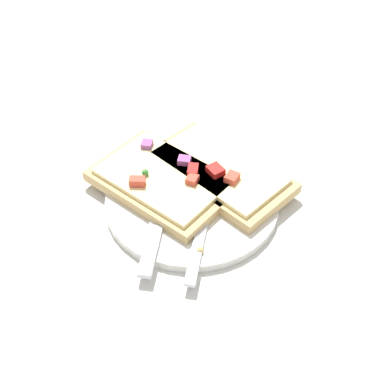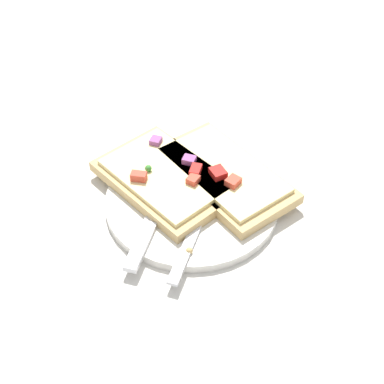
{
  "view_description": "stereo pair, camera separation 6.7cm",
  "coord_description": "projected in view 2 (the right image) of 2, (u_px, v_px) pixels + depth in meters",
  "views": [
    {
      "loc": [
        -0.48,
        -0.02,
        0.49
      ],
      "look_at": [
        0.0,
        0.0,
        0.02
      ],
      "focal_mm": 50.0,
      "sensor_mm": 36.0,
      "label": 1
    },
    {
      "loc": [
        -0.47,
        -0.09,
        0.49
      ],
      "look_at": [
        0.0,
        0.0,
        0.02
      ],
      "focal_mm": 50.0,
      "sensor_mm": 36.0,
      "label": 2
    }
  ],
  "objects": [
    {
      "name": "ground_plane",
      "position": [
        192.0,
        204.0,
        0.69
      ],
      "size": [
        4.0,
        4.0,
        0.0
      ],
      "primitive_type": "plane",
      "color": "beige"
    },
    {
      "name": "plate",
      "position": [
        192.0,
        201.0,
        0.68
      ],
      "size": [
        0.22,
        0.22,
        0.01
      ],
      "color": "silver",
      "rests_on": "ground"
    },
    {
      "name": "crumb_scatter",
      "position": [
        178.0,
        219.0,
        0.65
      ],
      "size": [
        0.13,
        0.06,
        0.01
      ],
      "color": "tan",
      "rests_on": "plate"
    },
    {
      "name": "pizza_slice_corner",
      "position": [
        166.0,
        178.0,
        0.69
      ],
      "size": [
        0.2,
        0.21,
        0.03
      ],
      "rotation": [
        0.0,
        0.0,
        4.07
      ],
      "color": "tan",
      "rests_on": "plate"
    },
    {
      "name": "knife",
      "position": [
        153.0,
        219.0,
        0.65
      ],
      "size": [
        0.2,
        0.04,
        0.01
      ],
      "rotation": [
        0.0,
        0.0,
        6.19
      ],
      "color": "silver",
      "rests_on": "plate"
    },
    {
      "name": "pizza_slice_main",
      "position": [
        223.0,
        174.0,
        0.7
      ],
      "size": [
        0.2,
        0.21,
        0.03
      ],
      "rotation": [
        0.0,
        0.0,
        0.84
      ],
      "color": "tan",
      "rests_on": "plate"
    },
    {
      "name": "fork",
      "position": [
        203.0,
        210.0,
        0.66
      ],
      "size": [
        0.21,
        0.05,
        0.01
      ],
      "rotation": [
        0.0,
        0.0,
        6.16
      ],
      "color": "silver",
      "rests_on": "plate"
    }
  ]
}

